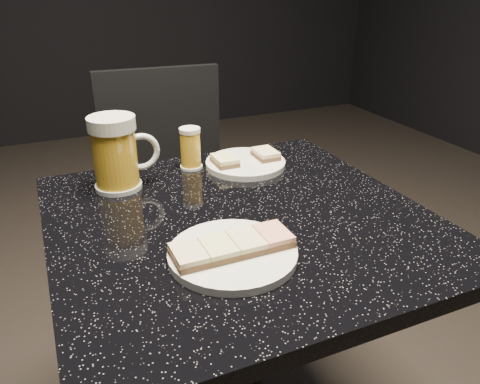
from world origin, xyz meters
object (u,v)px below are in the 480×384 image
object	(u,v)px
chair	(171,186)
plate_small	(245,163)
table	(240,316)
beer_tumbler	(190,148)
beer_mug	(116,153)
plate_large	(233,254)

from	to	relation	value
chair	plate_small	bearing A→B (deg)	-83.55
table	beer_tumbler	bearing A→B (deg)	91.68
beer_mug	chair	xyz separation A→B (m)	(0.24, 0.50, -0.33)
plate_large	chair	xyz separation A→B (m)	(0.13, 0.85, -0.26)
chair	beer_mug	bearing A→B (deg)	-115.78
beer_tumbler	plate_small	bearing A→B (deg)	-19.74
plate_large	table	bearing A→B (deg)	61.41
table	plate_small	bearing A→B (deg)	63.18
table	chair	world-z (taller)	chair
beer_tumbler	table	bearing A→B (deg)	-88.32
plate_small	beer_tumbler	distance (m)	0.14
plate_small	chair	size ratio (longest dim) A/B	0.22
beer_tumbler	chair	xyz separation A→B (m)	(0.07, 0.46, -0.30)
plate_small	beer_tumbler	world-z (taller)	beer_tumbler
plate_large	plate_small	distance (m)	0.40
chair	plate_large	bearing A→B (deg)	-98.51
plate_large	beer_mug	bearing A→B (deg)	108.05
beer_mug	chair	distance (m)	0.65
plate_large	chair	bearing A→B (deg)	81.49
plate_small	plate_large	bearing A→B (deg)	-117.46
beer_mug	beer_tumbler	xyz separation A→B (m)	(0.18, 0.05, -0.03)
plate_small	beer_tumbler	xyz separation A→B (m)	(-0.12, 0.04, 0.04)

